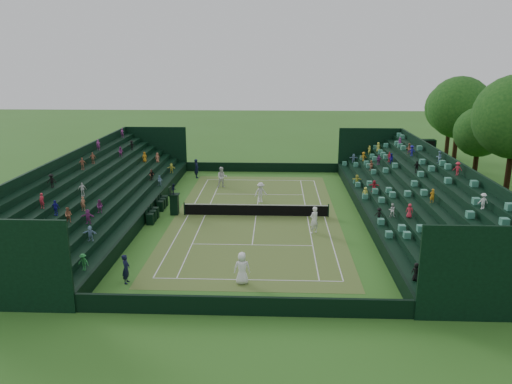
% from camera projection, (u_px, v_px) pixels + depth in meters
% --- Properties ---
extents(ground, '(160.00, 160.00, 0.00)m').
position_uv_depth(ground, '(256.00, 216.00, 40.10)').
color(ground, '#356A21').
rests_on(ground, ground).
extents(court_surface, '(12.97, 26.77, 0.01)m').
position_uv_depth(court_surface, '(256.00, 216.00, 40.09)').
color(court_surface, '#397B29').
rests_on(court_surface, ground).
extents(perimeter_wall_north, '(17.17, 0.20, 1.00)m').
position_uv_depth(perimeter_wall_north, '(262.00, 167.00, 55.27)').
color(perimeter_wall_north, black).
rests_on(perimeter_wall_north, ground).
extents(perimeter_wall_south, '(17.17, 0.20, 1.00)m').
position_uv_depth(perimeter_wall_south, '(243.00, 306.00, 24.66)').
color(perimeter_wall_south, black).
rests_on(perimeter_wall_south, ground).
extents(perimeter_wall_east, '(0.20, 31.77, 1.00)m').
position_uv_depth(perimeter_wall_east, '(362.00, 211.00, 39.63)').
color(perimeter_wall_east, black).
rests_on(perimeter_wall_east, ground).
extents(perimeter_wall_west, '(0.20, 31.77, 1.00)m').
position_uv_depth(perimeter_wall_west, '(151.00, 209.00, 40.30)').
color(perimeter_wall_west, black).
rests_on(perimeter_wall_west, ground).
extents(north_grandstand, '(6.60, 32.00, 4.90)m').
position_uv_depth(north_grandstand, '(417.00, 199.00, 39.19)').
color(north_grandstand, black).
rests_on(north_grandstand, ground).
extents(south_grandstand, '(6.60, 32.00, 4.90)m').
position_uv_depth(south_grandstand, '(99.00, 196.00, 40.19)').
color(south_grandstand, black).
rests_on(south_grandstand, ground).
extents(tennis_net, '(11.67, 0.10, 1.06)m').
position_uv_depth(tennis_net, '(256.00, 210.00, 39.96)').
color(tennis_net, black).
rests_on(tennis_net, ground).
extents(scoreboard_tower, '(2.00, 1.00, 3.70)m').
position_uv_depth(scoreboard_tower, '(426.00, 145.00, 53.98)').
color(scoreboard_tower, black).
rests_on(scoreboard_tower, ground).
extents(tree_row, '(10.29, 36.24, 11.00)m').
position_uv_depth(tree_row, '(501.00, 121.00, 47.23)').
color(tree_row, black).
rests_on(tree_row, ground).
extents(umpire_chair, '(0.82, 0.82, 2.56)m').
position_uv_depth(umpire_chair, '(174.00, 201.00, 40.22)').
color(umpire_chair, black).
rests_on(umpire_chair, ground).
extents(courtside_chairs, '(0.56, 5.53, 1.21)m').
position_uv_depth(courtside_chairs, '(158.00, 209.00, 40.40)').
color(courtside_chairs, black).
rests_on(courtside_chairs, ground).
extents(player_near_west, '(0.97, 0.68, 1.88)m').
position_uv_depth(player_near_west, '(242.00, 268.00, 27.96)').
color(player_near_west, white).
rests_on(player_near_west, ground).
extents(player_near_east, '(0.87, 0.82, 2.01)m').
position_uv_depth(player_near_east, '(314.00, 220.00, 35.97)').
color(player_near_east, white).
rests_on(player_near_east, ground).
extents(player_far_west, '(1.11, 0.93, 2.03)m').
position_uv_depth(player_far_west, '(222.00, 177.00, 48.55)').
color(player_far_west, silver).
rests_on(player_far_west, ground).
extents(player_far_east, '(1.33, 1.08, 1.79)m').
position_uv_depth(player_far_east, '(261.00, 192.00, 43.64)').
color(player_far_east, white).
rests_on(player_far_east, ground).
extents(line_judge_north, '(0.70, 0.85, 2.02)m').
position_uv_depth(line_judge_north, '(197.00, 168.00, 52.35)').
color(line_judge_north, black).
rests_on(line_judge_north, ground).
extents(line_judge_south, '(0.42, 0.63, 1.71)m').
position_uv_depth(line_judge_south, '(126.00, 269.00, 28.08)').
color(line_judge_south, black).
rests_on(line_judge_south, ground).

